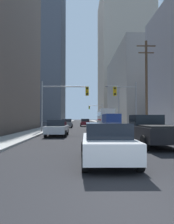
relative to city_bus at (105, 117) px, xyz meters
The scene contains 18 objects.
ground_plane 37.40m from the city_bus, 96.12° to the right, with size 400.00×400.00×0.00m, color black.
sidewalk_left 16.60m from the city_bus, 128.75° to the left, with size 2.74×160.00×0.15m, color #9E9E99.
sidewalk_right 13.21m from the city_bus, 79.58° to the left, with size 2.74×160.00×0.15m, color #9E9E99.
city_bus is the anchor object (origin of this frame).
pickup_truck_black 28.31m from the city_bus, 91.48° to the right, with size 2.20×5.40×1.90m.
cargo_van_blue 12.05m from the city_bus, 93.23° to the right, with size 2.16×5.22×2.26m.
sedan_white 33.18m from the city_bus, 97.01° to the right, with size 1.95×4.24×1.52m.
sedan_silver 22.86m from the city_bus, 108.43° to the right, with size 1.95×4.25×1.52m.
sedan_grey 9.07m from the city_bus, 145.26° to the right, with size 1.95×4.24×1.52m.
sedan_maroon 4.26m from the city_bus, behind, with size 1.95×4.22×1.52m.
traffic_signal_near_left 18.47m from the city_bus, 112.79° to the right, with size 5.59×0.44×6.00m.
traffic_signal_near_right 17.04m from the city_bus, 88.54° to the right, with size 2.83×0.44×6.00m.
traffic_signal_far_right 20.28m from the city_bus, 90.58° to the left, with size 4.19×0.44×6.00m.
utility_pole_right 18.16m from the city_bus, 81.46° to the right, with size 2.20×0.28×10.72m.
street_lamp_right 6.40m from the city_bus, 77.12° to the right, with size 2.48×0.32×7.50m.
building_left_far_tower 70.47m from the city_bus, 113.48° to the left, with size 22.41×25.72×74.62m, color #4C515B.
building_right_mid_block 21.07m from the city_bus, 45.59° to the left, with size 18.86×28.87×19.20m, color gray.
building_right_far_highrise 63.01m from the city_bus, 73.74° to the left, with size 22.56×28.49×60.40m, color #B7A893.
Camera 1 is at (-1.09, -3.47, 1.71)m, focal length 32.28 mm.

